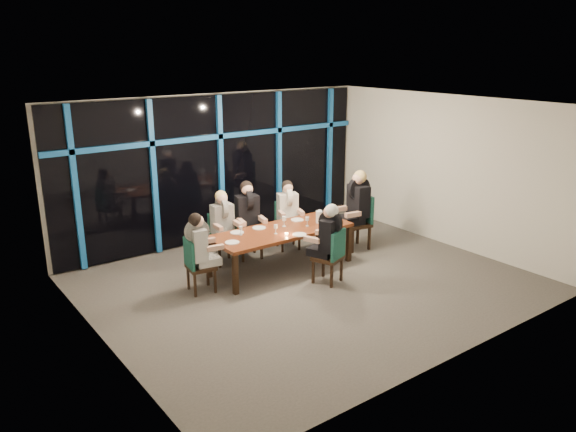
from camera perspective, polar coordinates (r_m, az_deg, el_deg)
The scene contains 29 objects.
room at distance 9.06m, azimuth 2.27°, elevation 5.02°, with size 7.04×7.00×3.02m.
window_wall at distance 11.54m, azimuth -6.91°, elevation 5.09°, with size 6.86×0.43×2.94m.
dining_table at distance 10.02m, azimuth -0.68°, elevation -1.75°, with size 2.60×1.00×0.75m.
chair_far_left at distance 10.48m, azimuth -6.75°, elevation -1.92°, with size 0.47×0.47×0.94m.
chair_far_mid at distance 10.72m, azimuth -4.21°, elevation -1.20°, with size 0.56×0.56×1.01m.
chair_far_right at distance 11.18m, azimuth -0.12°, elevation -0.60°, with size 0.55×0.55×0.94m.
chair_end_left at distance 9.25m, azimuth -9.34°, elevation -4.71°, with size 0.49×0.49×0.92m.
chair_end_right at distance 11.21m, azimuth 7.30°, elevation -0.27°, with size 0.57×0.57×1.08m.
chair_near_mid at distance 9.49m, azimuth 4.51°, elevation -3.85°, with size 0.57×0.57×0.95m.
diner_far_left at distance 10.30m, azimuth -6.63°, elevation -0.07°, with size 0.49×0.61×0.92m.
diner_far_mid at distance 10.52m, azimuth -4.10°, elevation 0.75°, with size 0.56×0.68×0.99m.
diner_far_right at distance 11.00m, azimuth 0.01°, elevation 1.13°, with size 0.56×0.64×0.91m.
diner_end_left at distance 9.15m, azimuth -8.98°, elevation -2.50°, with size 0.60×0.49×0.90m.
diner_end_right at distance 11.04m, azimuth 6.99°, elevation 1.77°, with size 0.71×0.58×1.05m.
diner_near_mid at distance 9.40m, azimuth 4.12°, elevation -1.60°, with size 0.58×0.65×0.93m.
plate_far_left at distance 9.86m, azimuth -5.20°, elevation -1.69°, with size 0.24×0.24×0.01m, color white.
plate_far_mid at distance 10.08m, azimuth -2.97°, elevation -1.21°, with size 0.24×0.24×0.01m, color white.
plate_far_right at distance 10.53m, azimuth 0.94°, elevation -0.40°, with size 0.24×0.24×0.01m, color white.
plate_end_left at distance 9.37m, azimuth -5.70°, elevation -2.69°, with size 0.24×0.24×0.01m, color white.
plate_end_right at distance 10.82m, azimuth 4.48°, elevation 0.03°, with size 0.24×0.24×0.01m, color white.
plate_near_mid at distance 9.71m, azimuth 1.18°, elevation -1.90°, with size 0.24×0.24×0.01m, color white.
wine_bottle at distance 10.50m, azimuth 4.46°, elevation 0.12°, with size 0.07×0.07×0.30m.
water_pitcher at distance 10.37m, azimuth 3.18°, elevation -0.10°, with size 0.14×0.12×0.22m.
tea_light at distance 9.72m, azimuth -0.16°, elevation -1.83°, with size 0.06×0.06×0.03m, color #FF9F4C.
wine_glass_a at distance 9.75m, azimuth -1.26°, elevation -1.13°, with size 0.06×0.06×0.17m.
wine_glass_b at distance 10.13m, azimuth -0.39°, elevation -0.32°, with size 0.07×0.07×0.19m.
wine_glass_c at distance 10.16m, azimuth 1.97°, elevation -0.34°, with size 0.07×0.07×0.17m.
wine_glass_d at distance 9.71m, azimuth -4.83°, elevation -1.30°, with size 0.06×0.06×0.16m.
wine_glass_e at distance 10.61m, azimuth 3.26°, elevation 0.37°, with size 0.07×0.07×0.17m.
Camera 1 is at (-5.57, -6.89, 3.88)m, focal length 35.00 mm.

